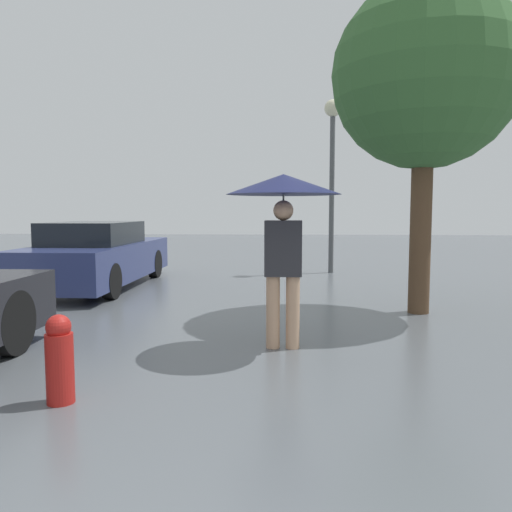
{
  "coord_description": "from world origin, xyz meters",
  "views": [
    {
      "loc": [
        0.4,
        -0.76,
        1.45
      ],
      "look_at": [
        0.09,
        4.44,
        0.98
      ],
      "focal_mm": 35.0,
      "sensor_mm": 36.0,
      "label": 1
    }
  ],
  "objects_px": {
    "parked_car_farthest": "(98,256)",
    "street_lamp": "(332,148)",
    "tree": "(425,77)",
    "fire_hydrant": "(60,359)",
    "pedestrian": "(283,204)"
  },
  "relations": [
    {
      "from": "parked_car_farthest",
      "to": "street_lamp",
      "type": "relative_size",
      "value": 1.11
    },
    {
      "from": "tree",
      "to": "fire_hydrant",
      "type": "height_order",
      "value": "tree"
    },
    {
      "from": "parked_car_farthest",
      "to": "tree",
      "type": "bearing_deg",
      "value": -21.23
    },
    {
      "from": "tree",
      "to": "fire_hydrant",
      "type": "bearing_deg",
      "value": -135.08
    },
    {
      "from": "fire_hydrant",
      "to": "tree",
      "type": "bearing_deg",
      "value": 44.92
    },
    {
      "from": "street_lamp",
      "to": "fire_hydrant",
      "type": "xyz_separation_m",
      "value": [
        -2.76,
        -8.2,
        -2.57
      ]
    },
    {
      "from": "pedestrian",
      "to": "parked_car_farthest",
      "type": "xyz_separation_m",
      "value": [
        -3.57,
        4.1,
        -0.93
      ]
    },
    {
      "from": "pedestrian",
      "to": "street_lamp",
      "type": "xyz_separation_m",
      "value": [
        1.09,
        6.57,
        1.38
      ]
    },
    {
      "from": "pedestrian",
      "to": "street_lamp",
      "type": "bearing_deg",
      "value": 80.59
    },
    {
      "from": "parked_car_farthest",
      "to": "tree",
      "type": "distance_m",
      "value": 6.48
    },
    {
      "from": "fire_hydrant",
      "to": "street_lamp",
      "type": "bearing_deg",
      "value": 71.38
    },
    {
      "from": "parked_car_farthest",
      "to": "fire_hydrant",
      "type": "distance_m",
      "value": 6.03
    },
    {
      "from": "street_lamp",
      "to": "fire_hydrant",
      "type": "height_order",
      "value": "street_lamp"
    },
    {
      "from": "parked_car_farthest",
      "to": "fire_hydrant",
      "type": "height_order",
      "value": "parked_car_farthest"
    },
    {
      "from": "pedestrian",
      "to": "street_lamp",
      "type": "distance_m",
      "value": 6.8
    }
  ]
}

